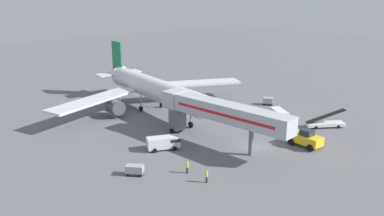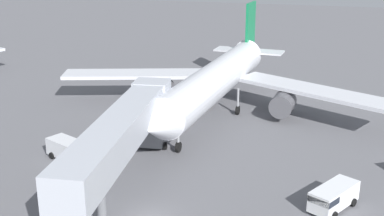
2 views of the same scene
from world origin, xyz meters
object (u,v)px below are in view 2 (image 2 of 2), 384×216
at_px(jet_bridge, 126,129).
at_px(service_van_mid_center, 70,150).
at_px(service_van_outer_right, 333,197).
at_px(airplane_at_gate, 219,79).

relative_size(jet_bridge, service_van_mid_center, 4.45).
distance_m(service_van_outer_right, service_van_mid_center, 24.95).
xyz_separation_m(jet_bridge, service_van_outer_right, (17.24, 1.00, -4.26)).
xyz_separation_m(airplane_at_gate, jet_bridge, (-2.76, -21.62, 0.91)).
distance_m(airplane_at_gate, service_van_mid_center, 21.15).
bearing_deg(service_van_mid_center, airplane_at_gate, 60.28).
relative_size(airplane_at_gate, service_van_mid_center, 8.07).
bearing_deg(service_van_mid_center, service_van_outer_right, -5.70).
relative_size(service_van_outer_right, service_van_mid_center, 0.95).
relative_size(jet_bridge, service_van_outer_right, 4.70).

